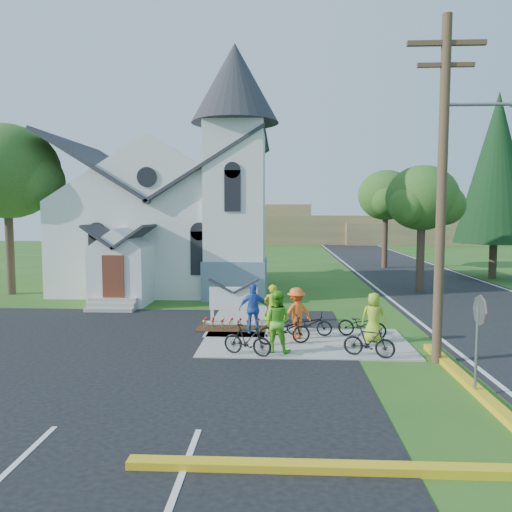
# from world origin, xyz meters

# --- Properties ---
(ground) EXTENTS (120.00, 120.00, 0.00)m
(ground) POSITION_xyz_m (0.00, 0.00, 0.00)
(ground) COLOR #285919
(ground) RESTS_ON ground
(parking_lot) EXTENTS (20.00, 16.00, 0.02)m
(parking_lot) POSITION_xyz_m (-7.00, -2.00, 0.01)
(parking_lot) COLOR black
(parking_lot) RESTS_ON ground
(road) EXTENTS (8.00, 90.00, 0.02)m
(road) POSITION_xyz_m (10.00, 15.00, 0.01)
(road) COLOR black
(road) RESTS_ON ground
(sidewalk) EXTENTS (7.00, 4.00, 0.05)m
(sidewalk) POSITION_xyz_m (1.50, 0.50, 0.03)
(sidewalk) COLOR #9F9B8F
(sidewalk) RESTS_ON ground
(church) EXTENTS (12.35, 12.00, 13.00)m
(church) POSITION_xyz_m (-5.48, 12.48, 5.25)
(church) COLOR silver
(church) RESTS_ON ground
(church_sign) EXTENTS (2.20, 0.40, 1.70)m
(church_sign) POSITION_xyz_m (-1.20, 3.20, 1.03)
(church_sign) COLOR #9F9B8F
(church_sign) RESTS_ON ground
(flower_bed) EXTENTS (2.60, 1.10, 0.07)m
(flower_bed) POSITION_xyz_m (-1.20, 2.30, 0.04)
(flower_bed) COLOR #351E0E
(flower_bed) RESTS_ON ground
(utility_pole) EXTENTS (3.45, 0.28, 10.00)m
(utility_pole) POSITION_xyz_m (5.36, -1.50, 5.40)
(utility_pole) COLOR #483524
(utility_pole) RESTS_ON ground
(stop_sign) EXTENTS (0.11, 0.76, 2.48)m
(stop_sign) POSITION_xyz_m (5.43, -4.20, 1.78)
(stop_sign) COLOR gray
(stop_sign) RESTS_ON ground
(tree_lot_corner) EXTENTS (5.60, 5.60, 9.15)m
(tree_lot_corner) POSITION_xyz_m (-14.00, 10.00, 6.60)
(tree_lot_corner) COLOR #3D2C21
(tree_lot_corner) RESTS_ON ground
(tree_road_near) EXTENTS (4.00, 4.00, 7.05)m
(tree_road_near) POSITION_xyz_m (8.50, 12.00, 5.21)
(tree_road_near) COLOR #3D2C21
(tree_road_near) RESTS_ON ground
(tree_road_mid) EXTENTS (4.40, 4.40, 7.80)m
(tree_road_mid) POSITION_xyz_m (9.00, 24.00, 5.78)
(tree_road_mid) COLOR #3D2C21
(tree_road_mid) RESTS_ON ground
(conifer) EXTENTS (5.20, 5.20, 12.40)m
(conifer) POSITION_xyz_m (15.00, 18.00, 7.39)
(conifer) COLOR #3D2C21
(conifer) RESTS_ON ground
(distant_hills) EXTENTS (61.00, 10.00, 5.60)m
(distant_hills) POSITION_xyz_m (3.36, 56.33, 2.17)
(distant_hills) COLOR brown
(distant_hills) RESTS_ON ground
(cyclist_0) EXTENTS (0.72, 0.54, 1.80)m
(cyclist_0) POSITION_xyz_m (0.36, 1.64, 0.95)
(cyclist_0) COLOR #A2BB16
(cyclist_0) RESTS_ON sidewalk
(bike_0) EXTENTS (1.89, 1.00, 0.94)m
(bike_0) POSITION_xyz_m (0.78, 0.16, 0.52)
(bike_0) COLOR black
(bike_0) RESTS_ON sidewalk
(cyclist_1) EXTENTS (1.13, 0.99, 1.96)m
(cyclist_1) POSITION_xyz_m (0.54, -0.76, 1.03)
(cyclist_1) COLOR #53C124
(cyclist_1) RESTS_ON sidewalk
(bike_1) EXTENTS (1.65, 0.98, 0.96)m
(bike_1) POSITION_xyz_m (-0.36, -1.20, 0.53)
(bike_1) COLOR black
(bike_1) RESTS_ON sidewalk
(cyclist_2) EXTENTS (1.10, 0.54, 1.81)m
(cyclist_2) POSITION_xyz_m (-0.31, 1.60, 0.96)
(cyclist_2) COLOR blue
(cyclist_2) RESTS_ON sidewalk
(bike_2) EXTENTS (1.67, 0.70, 0.86)m
(bike_2) POSITION_xyz_m (1.69, 1.35, 0.48)
(bike_2) COLOR black
(bike_2) RESTS_ON sidewalk
(cyclist_3) EXTENTS (1.33, 1.09, 1.79)m
(cyclist_3) POSITION_xyz_m (1.22, 0.94, 0.95)
(cyclist_3) COLOR orange
(cyclist_3) RESTS_ON sidewalk
(bike_3) EXTENTS (1.63, 0.96, 0.94)m
(bike_3) POSITION_xyz_m (3.36, -1.20, 0.52)
(bike_3) COLOR black
(bike_3) RESTS_ON sidewalk
(cyclist_4) EXTENTS (0.95, 0.76, 1.69)m
(cyclist_4) POSITION_xyz_m (3.83, 0.60, 0.90)
(cyclist_4) COLOR #90B922
(cyclist_4) RESTS_ON sidewalk
(bike_4) EXTENTS (1.82, 1.19, 0.90)m
(bike_4) POSITION_xyz_m (3.54, 1.21, 0.50)
(bike_4) COLOR black
(bike_4) RESTS_ON sidewalk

